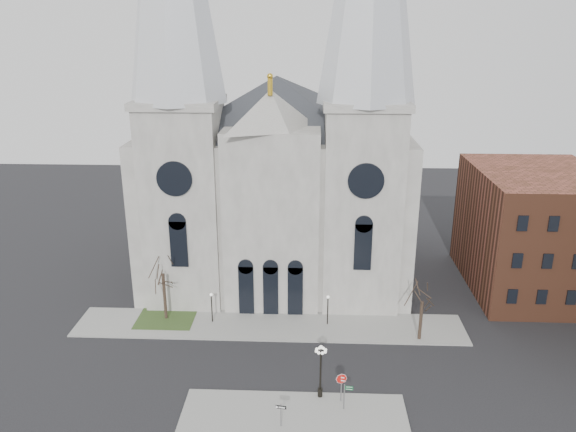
{
  "coord_description": "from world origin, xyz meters",
  "views": [
    {
      "loc": [
        4.11,
        -40.03,
        29.5
      ],
      "look_at": [
        2.06,
        8.0,
        13.1
      ],
      "focal_mm": 35.0,
      "sensor_mm": 36.0,
      "label": 1
    }
  ],
  "objects_px": {
    "stop_sign": "(341,382)",
    "street_name_sign": "(345,395)",
    "one_way_sign": "(281,411)",
    "globe_lamp": "(321,365)"
  },
  "relations": [
    {
      "from": "stop_sign",
      "to": "one_way_sign",
      "type": "xyz_separation_m",
      "value": [
        -4.77,
        -3.28,
        -0.49
      ]
    },
    {
      "from": "stop_sign",
      "to": "globe_lamp",
      "type": "bearing_deg",
      "value": 174.27
    },
    {
      "from": "globe_lamp",
      "to": "one_way_sign",
      "type": "bearing_deg",
      "value": -128.81
    },
    {
      "from": "globe_lamp",
      "to": "street_name_sign",
      "type": "height_order",
      "value": "globe_lamp"
    },
    {
      "from": "street_name_sign",
      "to": "stop_sign",
      "type": "bearing_deg",
      "value": 109.01
    },
    {
      "from": "globe_lamp",
      "to": "street_name_sign",
      "type": "xyz_separation_m",
      "value": [
        1.98,
        -1.58,
        -1.69
      ]
    },
    {
      "from": "one_way_sign",
      "to": "street_name_sign",
      "type": "xyz_separation_m",
      "value": [
        5.04,
        2.22,
        -0.0
      ]
    },
    {
      "from": "stop_sign",
      "to": "street_name_sign",
      "type": "bearing_deg",
      "value": -64.07
    },
    {
      "from": "stop_sign",
      "to": "one_way_sign",
      "type": "distance_m",
      "value": 5.81
    },
    {
      "from": "stop_sign",
      "to": "one_way_sign",
      "type": "bearing_deg",
      "value": -134.04
    }
  ]
}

